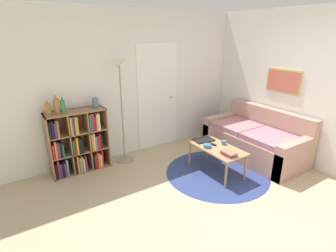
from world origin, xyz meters
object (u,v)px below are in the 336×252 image
object	(u,v)px
laptop	(203,140)
cup	(224,143)
vase_on_shelf	(95,103)
coffee_table	(217,150)
bowl	(207,146)
couch	(256,140)
floor_lamp	(120,84)
bottle_left	(48,109)
bookshelf	(78,143)
bottle_right	(63,106)
bottle_middle	(56,106)

from	to	relation	value
laptop	cup	distance (m)	0.36
cup	vase_on_shelf	size ratio (longest dim) A/B	0.48
coffee_table	bowl	distance (m)	0.18
couch	cup	size ratio (longest dim) A/B	22.83
coffee_table	cup	xyz separation A→B (m)	(0.16, 0.01, 0.09)
vase_on_shelf	floor_lamp	bearing A→B (deg)	-11.48
bottle_left	vase_on_shelf	xyz separation A→B (m)	(0.72, 0.01, -0.01)
couch	bowl	size ratio (longest dim) A/B	14.57
couch	laptop	bearing A→B (deg)	166.22
bowl	floor_lamp	bearing A→B (deg)	129.87
cup	bookshelf	bearing A→B (deg)	147.78
bookshelf	cup	world-z (taller)	bookshelf
bowl	bottle_left	size ratio (longest dim) A/B	0.55
floor_lamp	vase_on_shelf	world-z (taller)	floor_lamp
coffee_table	bottle_left	size ratio (longest dim) A/B	4.21
coffee_table	bottle_right	xyz separation A→B (m)	(-2.01, 1.28, 0.74)
bottle_middle	vase_on_shelf	bearing A→B (deg)	1.02
vase_on_shelf	bowl	bearing A→B (deg)	-41.79
bottle_left	vase_on_shelf	bearing A→B (deg)	0.71
bookshelf	laptop	world-z (taller)	bookshelf
bottle_left	bottle_middle	size ratio (longest dim) A/B	0.79
bottle_middle	bottle_right	size ratio (longest dim) A/B	1.15
bookshelf	floor_lamp	distance (m)	1.19
floor_lamp	vase_on_shelf	size ratio (longest dim) A/B	10.77
couch	bottle_left	bearing A→B (deg)	159.69
bottle_middle	bottle_left	bearing A→B (deg)	179.25
floor_lamp	coffee_table	size ratio (longest dim) A/B	1.88
bookshelf	coffee_table	bearing A→B (deg)	-34.65
coffee_table	cup	bearing A→B (deg)	3.87
bowl	bottle_left	distance (m)	2.50
couch	bowl	distance (m)	1.22
bookshelf	bottle_left	size ratio (longest dim) A/B	4.54
bookshelf	coffee_table	distance (m)	2.27
bottle_left	cup	bearing A→B (deg)	-28.08
bookshelf	floor_lamp	bearing A→B (deg)	-5.77
laptop	bottle_right	bearing A→B (deg)	154.80
vase_on_shelf	laptop	bearing A→B (deg)	-32.66
floor_lamp	bowl	xyz separation A→B (m)	(0.95, -1.14, -0.92)
bowl	vase_on_shelf	xyz separation A→B (m)	(-1.37, 1.22, 0.64)
laptop	bowl	distance (m)	0.29
floor_lamp	bottle_left	world-z (taller)	floor_lamp
couch	coffee_table	xyz separation A→B (m)	(-1.07, -0.07, 0.10)
coffee_table	bottle_middle	bearing A→B (deg)	148.59
bookshelf	floor_lamp	xyz separation A→B (m)	(0.77, -0.08, 0.91)
bookshelf	floor_lamp	world-z (taller)	floor_lamp
floor_lamp	cup	xyz separation A→B (m)	(1.26, -1.20, -0.91)
bottle_left	vase_on_shelf	size ratio (longest dim) A/B	1.36
cup	bottle_middle	distance (m)	2.68
couch	bottle_middle	distance (m)	3.50
bookshelf	cup	bearing A→B (deg)	-32.22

